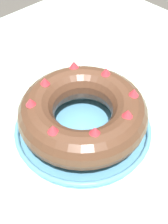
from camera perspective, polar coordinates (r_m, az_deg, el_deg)
dining_table at (r=0.83m, az=0.42°, el=-7.61°), size 1.32×1.26×0.74m
serving_dish at (r=0.77m, az=0.00°, el=-2.87°), size 0.33×0.33×0.03m
bundt_cake at (r=0.73m, az=-0.00°, el=0.03°), size 0.30×0.30×0.10m
cake_knife at (r=0.70m, az=-14.85°, el=-12.90°), size 0.02×0.16×0.01m
napkin at (r=0.94m, az=10.46°, el=6.47°), size 0.17×0.14×0.00m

